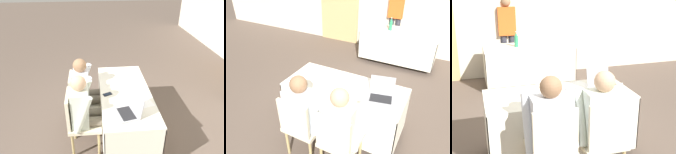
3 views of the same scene
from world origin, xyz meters
The scene contains 13 objects.
ground_plane centered at (0.00, 0.00, 0.00)m, with size 24.00×24.00×0.00m, color brown.
conference_table_near centered at (0.00, 0.00, 0.56)m, with size 1.62×0.71×0.75m.
conference_table_far centered at (0.12, 2.47, 0.56)m, with size 1.62×0.71×0.75m.
laptop centered at (0.51, -0.02, 0.80)m, with size 0.35×0.34×0.25m.
cell_phone centered at (0.05, -0.26, 0.75)m, with size 0.11×0.14×0.01m.
paper_beside_laptop centered at (0.31, 0.17, 0.75)m, with size 0.28×0.34×0.00m.
paper_centre_table centered at (0.54, -0.08, 0.75)m, with size 0.32×0.36×0.00m.
water_bottle centered at (-0.10, 2.46, 0.87)m, with size 0.07×0.07×0.28m.
chair_near_left centered at (-0.25, -0.66, 0.51)m, with size 0.44×0.44×0.91m.
chair_near_right centered at (0.25, -0.66, 0.51)m, with size 0.44×0.44×0.91m.
person_checkered_shirt centered at (-0.25, -0.56, 0.67)m, with size 0.50×0.52×1.17m.
person_white_shirt centered at (0.25, -0.56, 0.67)m, with size 0.50×0.52×1.17m.
person_red_shirt centered at (-0.17, 3.13, 0.91)m, with size 0.35×0.21×1.59m.
Camera 2 is at (1.05, -2.19, 2.38)m, focal length 35.00 mm.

